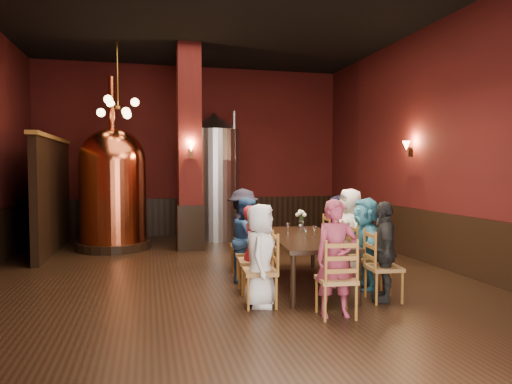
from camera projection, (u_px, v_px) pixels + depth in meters
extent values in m
plane|color=black|center=(224.00, 278.00, 7.49)|extent=(10.00, 10.00, 0.00)
cube|color=#47100F|center=(193.00, 151.00, 12.23)|extent=(8.00, 0.02, 4.50)
cube|color=#47100F|center=(370.00, 87.00, 2.52)|extent=(8.00, 0.02, 4.50)
cube|color=#47100F|center=(440.00, 144.00, 8.30)|extent=(0.02, 10.00, 4.50)
cube|color=black|center=(436.00, 239.00, 8.38)|extent=(0.08, 9.90, 1.00)
cube|color=black|center=(194.00, 216.00, 12.29)|extent=(7.90, 0.08, 1.00)
cube|color=#47100F|center=(189.00, 148.00, 10.03)|extent=(0.58, 0.58, 4.50)
cube|color=black|center=(53.00, 196.00, 9.80)|extent=(0.22, 3.50, 2.40)
cube|color=black|center=(305.00, 238.00, 7.04)|extent=(1.22, 2.48, 0.06)
cylinder|color=black|center=(293.00, 281.00, 5.87)|extent=(0.07, 0.07, 0.69)
cylinder|color=black|center=(358.00, 279.00, 6.00)|extent=(0.07, 0.07, 0.69)
cylinder|color=black|center=(265.00, 250.00, 8.13)|extent=(0.07, 0.07, 0.69)
cylinder|color=black|center=(313.00, 249.00, 8.25)|extent=(0.07, 0.07, 0.69)
imported|color=white|center=(260.00, 255.00, 5.94)|extent=(0.63, 0.76, 1.34)
imported|color=#AB1D2A|center=(253.00, 249.00, 6.60)|extent=(0.41, 0.52, 1.26)
imported|color=navy|center=(248.00, 239.00, 7.25)|extent=(0.56, 0.73, 1.34)
imported|color=black|center=(243.00, 230.00, 7.91)|extent=(0.63, 0.98, 1.45)
imported|color=black|center=(384.00, 251.00, 6.17)|extent=(0.62, 0.86, 1.36)
imported|color=teal|center=(365.00, 243.00, 6.84)|extent=(0.54, 1.30, 1.36)
imported|color=white|center=(350.00, 233.00, 7.49)|extent=(0.47, 0.72, 1.47)
imported|color=#1B1B36|center=(337.00, 232.00, 8.15)|extent=(0.56, 0.71, 1.32)
imported|color=#8A2E44|center=(336.00, 258.00, 5.51)|extent=(0.55, 0.39, 1.43)
cylinder|color=black|center=(114.00, 245.00, 10.17)|extent=(1.61, 1.61, 0.18)
cylinder|color=#C3522D|center=(113.00, 201.00, 10.12)|extent=(1.60, 1.60, 1.79)
sphere|color=#C3522D|center=(113.00, 161.00, 10.07)|extent=(1.43, 1.43, 1.43)
cylinder|color=#C3522D|center=(112.00, 104.00, 10.01)|extent=(0.14, 0.14, 1.16)
cylinder|color=#B2B2B7|center=(214.00, 185.00, 11.64)|extent=(1.40, 1.40, 2.77)
cone|color=#B2B2B7|center=(214.00, 121.00, 11.55)|extent=(1.33, 1.33, 0.44)
cylinder|color=#B2B2B7|center=(234.00, 174.00, 11.30)|extent=(0.09, 0.09, 3.10)
cylinder|color=white|center=(301.00, 223.00, 8.05)|extent=(0.09, 0.09, 0.17)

